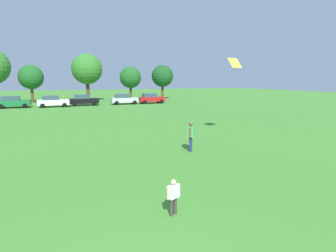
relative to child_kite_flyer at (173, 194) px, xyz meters
name	(u,v)px	position (x,y,z in m)	size (l,w,h in m)	color
ground_plane	(69,115)	(-2.17, 26.24, -0.66)	(160.00, 160.00, 0.00)	#42842D
child_kite_flyer	(173,194)	(0.00, 0.00, 0.00)	(0.49, 0.34, 1.11)	#3F3833
adult_bystander	(191,134)	(3.74, 6.57, 0.35)	(0.55, 0.71, 1.70)	navy
kite	(235,64)	(8.65, 9.78, 4.42)	(1.22, 0.85, 1.09)	yellow
parked_car_green_0	(13,102)	(-9.33, 37.29, 0.20)	(4.30, 2.02, 1.68)	#196B38
parked_car_white_1	(53,101)	(-4.08, 36.58, 0.20)	(4.30, 2.02, 1.68)	white
parked_car_black_2	(84,100)	(0.29, 37.59, 0.20)	(4.30, 2.02, 1.68)	black
parked_car_silver_3	(124,99)	(6.60, 37.44, 0.20)	(4.30, 2.02, 1.68)	silver
parked_car_red_4	(151,98)	(11.25, 37.54, 0.20)	(4.30, 2.02, 1.68)	red
tree_center_left	(31,77)	(-7.60, 46.71, 3.71)	(4.16, 4.16, 6.48)	brown
tree_center_right	(87,69)	(1.82, 46.63, 5.20)	(5.57, 5.57, 8.68)	brown
tree_right	(130,78)	(9.88, 46.37, 3.71)	(4.15, 4.15, 6.47)	brown
tree_far_right	(162,76)	(16.77, 47.08, 4.01)	(4.44, 4.44, 6.92)	brown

